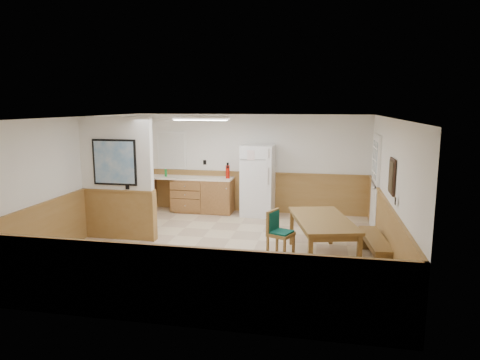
% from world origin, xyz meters
% --- Properties ---
extents(ground, '(6.00, 6.00, 0.00)m').
position_xyz_m(ground, '(0.00, 0.00, 0.00)').
color(ground, beige).
rests_on(ground, ground).
extents(ceiling, '(6.00, 6.00, 0.02)m').
position_xyz_m(ceiling, '(0.00, 0.00, 2.50)').
color(ceiling, white).
rests_on(ceiling, back_wall).
extents(back_wall, '(6.00, 0.02, 2.50)m').
position_xyz_m(back_wall, '(0.00, 3.00, 1.25)').
color(back_wall, white).
rests_on(back_wall, ground).
extents(right_wall, '(0.02, 6.00, 2.50)m').
position_xyz_m(right_wall, '(3.00, 0.00, 1.25)').
color(right_wall, white).
rests_on(right_wall, ground).
extents(left_wall, '(0.02, 6.00, 2.50)m').
position_xyz_m(left_wall, '(-3.00, 0.00, 1.25)').
color(left_wall, white).
rests_on(left_wall, ground).
extents(wainscot_back, '(6.00, 0.04, 1.00)m').
position_xyz_m(wainscot_back, '(0.00, 2.98, 0.50)').
color(wainscot_back, '#A37A41').
rests_on(wainscot_back, ground).
extents(wainscot_right, '(0.04, 6.00, 1.00)m').
position_xyz_m(wainscot_right, '(2.98, 0.00, 0.50)').
color(wainscot_right, '#A37A41').
rests_on(wainscot_right, ground).
extents(wainscot_left, '(0.04, 6.00, 1.00)m').
position_xyz_m(wainscot_left, '(-2.98, 0.00, 0.50)').
color(wainscot_left, '#A37A41').
rests_on(wainscot_left, ground).
extents(partition_wall, '(1.50, 0.20, 2.50)m').
position_xyz_m(partition_wall, '(-2.25, 0.19, 1.23)').
color(partition_wall, white).
rests_on(partition_wall, ground).
extents(kitchen_counter, '(2.20, 0.61, 1.00)m').
position_xyz_m(kitchen_counter, '(-1.21, 2.68, 0.46)').
color(kitchen_counter, '#996536').
rests_on(kitchen_counter, ground).
extents(exterior_door, '(0.07, 1.02, 2.15)m').
position_xyz_m(exterior_door, '(2.96, 1.90, 1.05)').
color(exterior_door, white).
rests_on(exterior_door, ground).
extents(kitchen_window, '(0.80, 0.04, 1.00)m').
position_xyz_m(kitchen_window, '(-2.10, 2.98, 1.55)').
color(kitchen_window, white).
rests_on(kitchen_window, back_wall).
extents(wall_painting, '(0.04, 0.50, 0.60)m').
position_xyz_m(wall_painting, '(2.97, -0.30, 1.55)').
color(wall_painting, black).
rests_on(wall_painting, right_wall).
extents(fluorescent_fixture, '(1.20, 0.30, 0.09)m').
position_xyz_m(fluorescent_fixture, '(-0.80, 1.30, 2.45)').
color(fluorescent_fixture, white).
rests_on(fluorescent_fixture, ceiling).
extents(refrigerator, '(0.80, 0.74, 1.76)m').
position_xyz_m(refrigerator, '(0.26, 2.63, 0.88)').
color(refrigerator, white).
rests_on(refrigerator, ground).
extents(dining_table, '(1.32, 1.98, 0.75)m').
position_xyz_m(dining_table, '(1.85, -0.25, 0.66)').
color(dining_table, olive).
rests_on(dining_table, ground).
extents(dining_bench, '(0.47, 1.51, 0.45)m').
position_xyz_m(dining_bench, '(2.77, -0.23, 0.34)').
color(dining_bench, olive).
rests_on(dining_bench, ground).
extents(dining_chair, '(0.66, 0.56, 0.85)m').
position_xyz_m(dining_chair, '(1.05, -0.22, 0.50)').
color(dining_chair, olive).
rests_on(dining_chair, ground).
extents(fire_extinguisher, '(0.11, 0.11, 0.40)m').
position_xyz_m(fire_extinguisher, '(-0.52, 2.68, 1.08)').
color(fire_extinguisher, '#B31509').
rests_on(fire_extinguisher, kitchen_counter).
extents(soap_bottle, '(0.08, 0.08, 0.20)m').
position_xyz_m(soap_bottle, '(-2.15, 2.64, 1.00)').
color(soap_bottle, '#17802D').
rests_on(soap_bottle, kitchen_counter).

